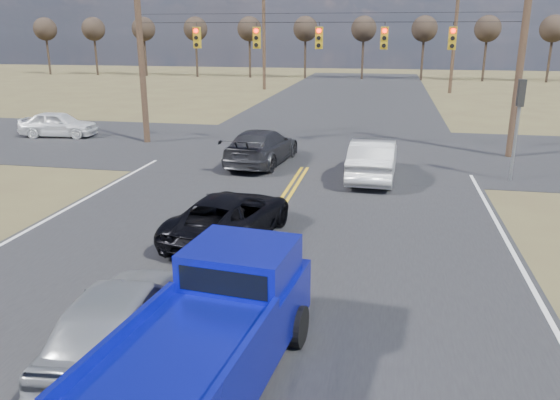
% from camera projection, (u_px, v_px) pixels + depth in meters
% --- Properties ---
extents(ground, '(160.00, 160.00, 0.00)m').
position_uv_depth(ground, '(192.00, 344.00, 10.20)').
color(ground, brown).
rests_on(ground, ground).
extents(road_main, '(14.00, 120.00, 0.02)m').
position_uv_depth(road_main, '(288.00, 194.00, 19.57)').
color(road_main, '#28282B').
rests_on(road_main, ground).
extents(road_cross, '(120.00, 12.00, 0.02)m').
position_uv_depth(road_cross, '(317.00, 149.00, 27.07)').
color(road_cross, '#28282B').
rests_on(road_cross, ground).
extents(signal_gantry, '(19.60, 4.83, 10.00)m').
position_uv_depth(signal_gantry, '(329.00, 43.00, 25.28)').
color(signal_gantry, '#473323').
rests_on(signal_gantry, ground).
extents(utility_poles, '(19.60, 58.32, 10.00)m').
position_uv_depth(utility_poles, '(316.00, 40.00, 24.58)').
color(utility_poles, '#473323').
rests_on(utility_poles, ground).
extents(treeline, '(87.00, 117.80, 7.40)m').
position_uv_depth(treeline, '(337.00, 30.00, 33.78)').
color(treeline, '#33261C').
rests_on(treeline, ground).
extents(pickup_truck, '(2.61, 5.57, 2.03)m').
position_uv_depth(pickup_truck, '(214.00, 333.00, 8.72)').
color(pickup_truck, black).
rests_on(pickup_truck, ground).
extents(silver_suv, '(2.16, 4.49, 1.48)m').
position_uv_depth(silver_suv, '(121.00, 317.00, 9.67)').
color(silver_suv, '#A2A5A9').
rests_on(silver_suv, ground).
extents(black_suv, '(2.97, 5.09, 1.33)m').
position_uv_depth(black_suv, '(230.00, 216.00, 15.20)').
color(black_suv, black).
rests_on(black_suv, ground).
extents(white_car_queue, '(1.87, 4.91, 1.60)m').
position_uv_depth(white_car_queue, '(373.00, 159.00, 21.37)').
color(white_car_queue, '#BDBDBD').
rests_on(white_car_queue, ground).
extents(dgrey_car_queue, '(2.71, 5.47, 1.53)m').
position_uv_depth(dgrey_car_queue, '(262.00, 147.00, 23.88)').
color(dgrey_car_queue, '#2E2E33').
rests_on(dgrey_car_queue, ground).
extents(cross_car_west, '(2.07, 4.29, 1.41)m').
position_uv_depth(cross_car_west, '(58.00, 124.00, 30.05)').
color(cross_car_west, white).
rests_on(cross_car_west, ground).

